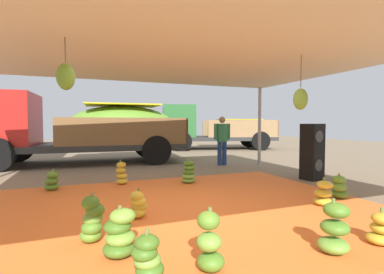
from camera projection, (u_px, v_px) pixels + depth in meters
ground_plane at (144, 177)px, 7.40m from camera, size 40.00×40.00×0.00m
tarp_orange at (180, 209)px, 4.60m from camera, size 6.64×5.11×0.01m
tent_canopy at (182, 51)px, 4.40m from camera, size 8.00×7.00×2.62m
banana_bunch_0 at (122, 174)px, 6.46m from camera, size 0.35×0.36×0.56m
banana_bunch_1 at (339, 188)px, 5.23m from camera, size 0.40×0.38×0.46m
banana_bunch_2 at (120, 234)px, 2.96m from camera, size 0.42×0.41×0.53m
banana_bunch_3 at (324, 194)px, 4.77m from camera, size 0.45×0.45×0.48m
banana_bunch_4 at (138, 205)px, 4.16m from camera, size 0.37×0.36×0.44m
banana_bunch_5 at (381, 230)px, 3.23m from camera, size 0.39×0.39×0.42m
banana_bunch_6 at (148, 262)px, 2.38m from camera, size 0.35×0.34×0.50m
banana_bunch_7 at (92, 220)px, 3.28m from camera, size 0.35×0.35×0.59m
banana_bunch_8 at (334, 230)px, 3.01m from camera, size 0.40×0.40×0.59m
banana_bunch_9 at (189, 173)px, 6.61m from camera, size 0.45×0.45×0.58m
banana_bunch_10 at (210, 244)px, 2.63m from camera, size 0.34×0.33×0.60m
banana_bunch_11 at (52, 181)px, 5.85m from camera, size 0.41×0.44×0.45m
cargo_truck_main at (81, 127)px, 9.87m from camera, size 7.03×2.88×2.40m
cargo_truck_far at (212, 128)px, 15.59m from camera, size 6.46×3.82×2.40m
worker_0 at (222, 137)px, 9.48m from camera, size 0.60×0.37×1.64m
speaker_stack at (312, 152)px, 7.01m from camera, size 0.53×0.50×1.40m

